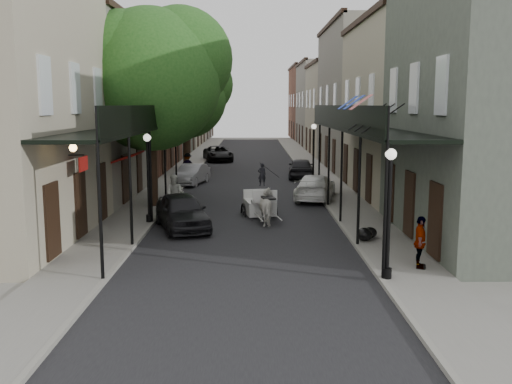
{
  "coord_description": "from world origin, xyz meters",
  "views": [
    {
      "loc": [
        0.27,
        -17.69,
        5.03
      ],
      "look_at": [
        0.41,
        4.61,
        1.6
      ],
      "focal_mm": 40.0,
      "sensor_mm": 36.0,
      "label": 1
    }
  ],
  "objects_px": {
    "pedestrian_sidewalk_right": "(420,242)",
    "car_left_near": "(182,211)",
    "tree_far": "(190,93)",
    "tree_near": "(159,74)",
    "car_right_near": "(315,187)",
    "car_left_mid": "(192,174)",
    "car_right_far": "(301,168)",
    "lamppost_left": "(148,176)",
    "pedestrian_walking": "(175,194)",
    "horse": "(269,207)",
    "pedestrian_sidewalk_left": "(188,165)",
    "lamppost_right_far": "(313,152)",
    "carriage": "(258,194)",
    "lamppost_right_near": "(389,212)",
    "car_left_far": "(218,154)"
  },
  "relations": [
    {
      "from": "lamppost_right_far",
      "to": "horse",
      "type": "bearing_deg",
      "value": -104.69
    },
    {
      "from": "pedestrian_sidewalk_left",
      "to": "car_right_near",
      "type": "relative_size",
      "value": 0.35
    },
    {
      "from": "lamppost_left",
      "to": "car_right_far",
      "type": "xyz_separation_m",
      "value": [
        7.7,
        15.23,
        -1.34
      ]
    },
    {
      "from": "tree_near",
      "to": "car_left_mid",
      "type": "height_order",
      "value": "tree_near"
    },
    {
      "from": "carriage",
      "to": "pedestrian_sidewalk_left",
      "type": "height_order",
      "value": "carriage"
    },
    {
      "from": "lamppost_left",
      "to": "lamppost_right_far",
      "type": "height_order",
      "value": "same"
    },
    {
      "from": "pedestrian_sidewalk_right",
      "to": "car_left_near",
      "type": "distance_m",
      "value": 9.98
    },
    {
      "from": "carriage",
      "to": "pedestrian_walking",
      "type": "relative_size",
      "value": 1.38
    },
    {
      "from": "pedestrian_sidewalk_left",
      "to": "car_left_near",
      "type": "relative_size",
      "value": 0.37
    },
    {
      "from": "lamppost_left",
      "to": "car_left_mid",
      "type": "relative_size",
      "value": 0.95
    },
    {
      "from": "carriage",
      "to": "car_left_mid",
      "type": "bearing_deg",
      "value": 102.32
    },
    {
      "from": "horse",
      "to": "car_right_far",
      "type": "distance_m",
      "value": 15.46
    },
    {
      "from": "car_left_mid",
      "to": "car_right_far",
      "type": "distance_m",
      "value": 7.82
    },
    {
      "from": "carriage",
      "to": "pedestrian_sidewalk_right",
      "type": "relative_size",
      "value": 1.55
    },
    {
      "from": "lamppost_left",
      "to": "carriage",
      "type": "height_order",
      "value": "lamppost_left"
    },
    {
      "from": "horse",
      "to": "car_left_far",
      "type": "bearing_deg",
      "value": -92.47
    },
    {
      "from": "lamppost_left",
      "to": "carriage",
      "type": "xyz_separation_m",
      "value": [
        4.64,
        2.27,
        -1.09
      ]
    },
    {
      "from": "lamppost_left",
      "to": "pedestrian_walking",
      "type": "distance_m",
      "value": 2.96
    },
    {
      "from": "lamppost_left",
      "to": "pedestrian_walking",
      "type": "xyz_separation_m",
      "value": [
        0.74,
        2.63,
        -1.15
      ]
    },
    {
      "from": "horse",
      "to": "pedestrian_sidewalk_left",
      "type": "xyz_separation_m",
      "value": [
        -5.15,
        15.39,
        0.19
      ]
    },
    {
      "from": "tree_near",
      "to": "lamppost_left",
      "type": "distance_m",
      "value": 6.1
    },
    {
      "from": "tree_far",
      "to": "pedestrian_walking",
      "type": "bearing_deg",
      "value": -86.74
    },
    {
      "from": "car_left_far",
      "to": "pedestrian_sidewalk_left",
      "type": "bearing_deg",
      "value": -107.77
    },
    {
      "from": "tree_far",
      "to": "carriage",
      "type": "relative_size",
      "value": 3.48
    },
    {
      "from": "tree_near",
      "to": "pedestrian_sidewalk_right",
      "type": "distance_m",
      "value": 15.7
    },
    {
      "from": "pedestrian_sidewalk_left",
      "to": "car_right_far",
      "type": "xyz_separation_m",
      "value": [
        7.8,
        -0.16,
        -0.22
      ]
    },
    {
      "from": "horse",
      "to": "lamppost_right_far",
      "type": "bearing_deg",
      "value": -115.03
    },
    {
      "from": "lamppost_right_near",
      "to": "car_left_near",
      "type": "xyz_separation_m",
      "value": [
        -6.7,
        7.07,
        -1.31
      ]
    },
    {
      "from": "pedestrian_walking",
      "to": "tree_near",
      "type": "bearing_deg",
      "value": 131.85
    },
    {
      "from": "lamppost_right_far",
      "to": "car_left_mid",
      "type": "xyz_separation_m",
      "value": [
        -7.7,
        0.19,
        -1.41
      ]
    },
    {
      "from": "lamppost_right_near",
      "to": "car_right_near",
      "type": "distance_m",
      "value": 14.33
    },
    {
      "from": "car_left_mid",
      "to": "car_left_far",
      "type": "height_order",
      "value": "car_left_far"
    },
    {
      "from": "pedestrian_walking",
      "to": "car_right_far",
      "type": "bearing_deg",
      "value": 74.56
    },
    {
      "from": "horse",
      "to": "lamppost_left",
      "type": "bearing_deg",
      "value": -10.35
    },
    {
      "from": "lamppost_left",
      "to": "tree_near",
      "type": "bearing_deg",
      "value": 91.34
    },
    {
      "from": "lamppost_right_near",
      "to": "car_left_near",
      "type": "height_order",
      "value": "lamppost_right_near"
    },
    {
      "from": "car_right_near",
      "to": "car_left_mid",
      "type": "bearing_deg",
      "value": -27.54
    },
    {
      "from": "lamppost_right_far",
      "to": "car_right_far",
      "type": "xyz_separation_m",
      "value": [
        -0.5,
        3.23,
        -1.34
      ]
    },
    {
      "from": "tree_far",
      "to": "lamppost_right_near",
      "type": "height_order",
      "value": "tree_far"
    },
    {
      "from": "lamppost_left",
      "to": "car_left_near",
      "type": "xyz_separation_m",
      "value": [
        1.5,
        -0.93,
        -1.31
      ]
    },
    {
      "from": "lamppost_left",
      "to": "lamppost_right_far",
      "type": "bearing_deg",
      "value": 55.65
    },
    {
      "from": "lamppost_right_near",
      "to": "pedestrian_walking",
      "type": "bearing_deg",
      "value": 125.07
    },
    {
      "from": "tree_near",
      "to": "tree_far",
      "type": "distance_m",
      "value": 14.02
    },
    {
      "from": "lamppost_left",
      "to": "pedestrian_sidewalk_right",
      "type": "height_order",
      "value": "lamppost_left"
    },
    {
      "from": "tree_near",
      "to": "car_left_near",
      "type": "xyz_separation_m",
      "value": [
        1.6,
        -5.11,
        -5.75
      ]
    },
    {
      "from": "tree_far",
      "to": "pedestrian_sidewalk_right",
      "type": "bearing_deg",
      "value": -69.18
    },
    {
      "from": "car_left_mid",
      "to": "car_right_near",
      "type": "bearing_deg",
      "value": -27.42
    },
    {
      "from": "horse",
      "to": "car_right_near",
      "type": "xyz_separation_m",
      "value": [
        2.65,
        6.25,
        -0.06
      ]
    },
    {
      "from": "tree_near",
      "to": "car_right_near",
      "type": "distance_m",
      "value": 9.94
    },
    {
      "from": "pedestrian_sidewalk_right",
      "to": "car_left_far",
      "type": "height_order",
      "value": "pedestrian_sidewalk_right"
    }
  ]
}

